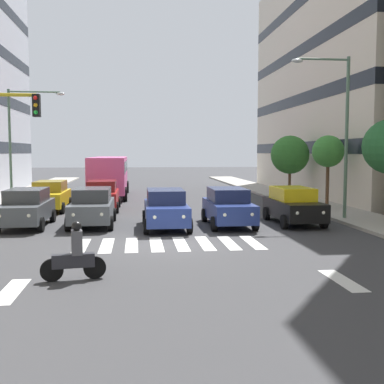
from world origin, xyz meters
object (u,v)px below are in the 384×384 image
(car_3, at_px, (92,206))
(street_tree_2, at_px, (290,155))
(motorcycle_with_rider, at_px, (74,256))
(street_tree_1, at_px, (328,152))
(bus_behind_traffic, at_px, (109,172))
(street_lamp_left, at_px, (338,121))
(car_2, at_px, (166,208))
(car_4, at_px, (27,207))
(car_0, at_px, (293,205))
(car_row2_0, at_px, (50,196))
(street_lamp_right, at_px, (20,133))
(car_1, at_px, (228,207))
(car_row2_1, at_px, (102,195))

(car_3, distance_m, street_tree_2, 16.98)
(motorcycle_with_rider, xyz_separation_m, street_tree_1, (-12.82, -14.16, 2.75))
(bus_behind_traffic, height_order, street_lamp_left, street_lamp_left)
(car_2, distance_m, bus_behind_traffic, 15.89)
(street_tree_2, bearing_deg, car_2, 51.08)
(car_4, bearing_deg, street_lamp_left, -179.29)
(car_0, bearing_deg, car_4, -2.19)
(car_2, xyz_separation_m, bus_behind_traffic, (3.30, -15.51, 0.97))
(car_4, bearing_deg, car_row2_0, -89.91)
(car_0, height_order, street_lamp_right, street_lamp_right)
(car_1, distance_m, bus_behind_traffic, 16.38)
(motorcycle_with_rider, height_order, street_lamp_right, street_lamp_right)
(motorcycle_with_rider, bearing_deg, car_3, -87.73)
(car_4, height_order, street_tree_1, street_tree_1)
(bus_behind_traffic, relative_size, street_tree_2, 2.38)
(car_2, relative_size, car_3, 1.00)
(car_0, height_order, car_1, same)
(car_row2_0, height_order, car_row2_1, same)
(car_0, relative_size, car_4, 1.00)
(car_2, height_order, street_lamp_right, street_lamp_right)
(car_row2_0, distance_m, street_lamp_right, 5.38)
(street_tree_1, bearing_deg, car_0, 53.68)
(car_1, relative_size, bus_behind_traffic, 0.42)
(car_4, bearing_deg, motorcycle_with_rider, 109.25)
(car_row2_0, bearing_deg, bus_behind_traffic, -109.02)
(car_2, distance_m, car_3, 3.49)
(car_2, distance_m, car_4, 6.30)
(car_row2_0, relative_size, street_lamp_right, 0.62)
(car_row2_0, bearing_deg, car_0, 152.33)
(car_1, height_order, street_lamp_right, street_lamp_right)
(car_1, bearing_deg, motorcycle_with_rider, 56.28)
(street_lamp_right, relative_size, street_tree_2, 1.62)
(car_2, height_order, street_tree_2, street_tree_2)
(car_3, bearing_deg, motorcycle_with_rider, 92.27)
(bus_behind_traffic, distance_m, motorcycle_with_rider, 23.89)
(motorcycle_with_rider, xyz_separation_m, street_lamp_right, (5.62, -18.52, 3.94))
(car_4, relative_size, street_tree_1, 1.05)
(car_2, xyz_separation_m, street_lamp_right, (8.54, -10.18, 3.70))
(street_lamp_left, distance_m, street_tree_2, 10.86)
(street_lamp_right, bearing_deg, car_row2_1, 148.60)
(bus_behind_traffic, bearing_deg, street_lamp_right, 45.47)
(car_2, distance_m, motorcycle_with_rider, 8.85)
(street_lamp_left, bearing_deg, car_row2_1, -25.97)
(car_row2_1, distance_m, motorcycle_with_rider, 15.31)
(car_3, xyz_separation_m, car_row2_0, (2.92, -5.91, 0.00))
(car_1, distance_m, car_4, 9.13)
(car_1, xyz_separation_m, street_tree_2, (-6.72, -11.53, 2.30))
(car_row2_1, height_order, street_tree_2, street_tree_2)
(motorcycle_with_rider, bearing_deg, street_lamp_left, -139.89)
(car_4, distance_m, car_row2_1, 6.59)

